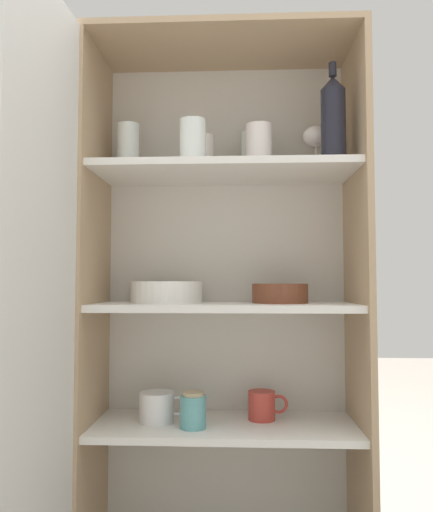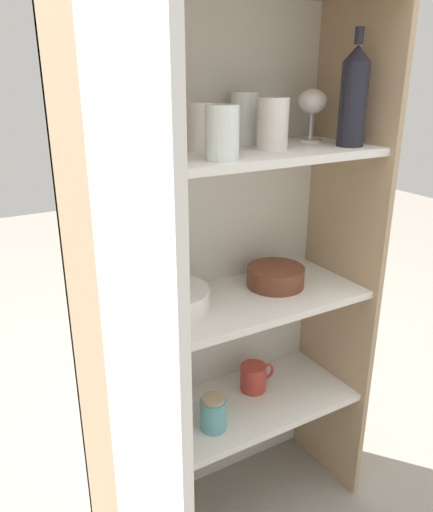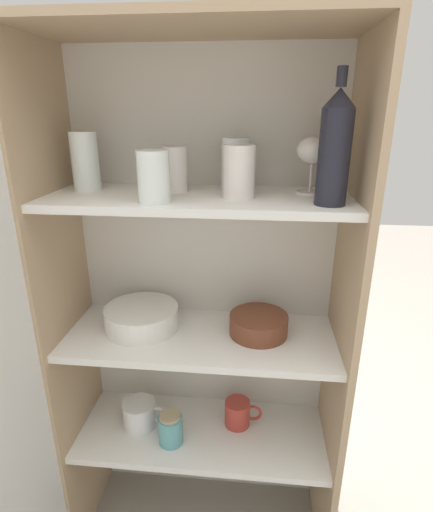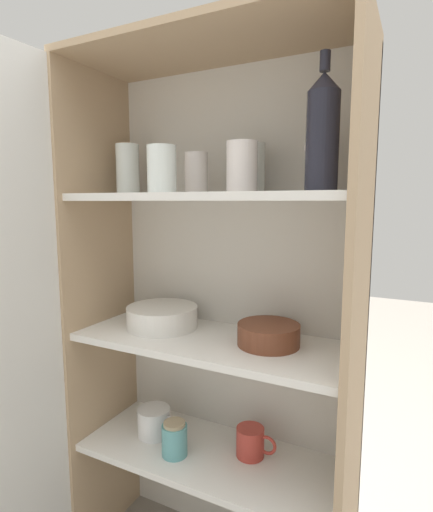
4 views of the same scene
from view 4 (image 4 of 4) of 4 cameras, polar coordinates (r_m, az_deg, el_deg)
name	(u,v)px [view 4 (image 4 of 4)]	position (r m, az deg, el deg)	size (l,w,h in m)	color
cupboard_back_panel	(233,317)	(1.24, 2.36, -8.74)	(0.78, 0.02, 1.46)	silver
cupboard_side_left	(103,314)	(1.32, -15.90, -8.00)	(0.02, 0.33, 1.46)	tan
cupboard_side_right	(355,356)	(1.00, 19.22, -13.34)	(0.02, 0.33, 1.46)	tan
cupboard_top_panel	(209,44)	(1.12, -1.12, 28.04)	(0.78, 0.33, 0.02)	tan
shelf_board_lower	(210,456)	(1.27, -0.97, -26.66)	(0.74, 0.29, 0.02)	white
shelf_board_middle	(209,342)	(1.12, -1.01, -12.14)	(0.74, 0.29, 0.02)	white
shelf_board_upper	(209,197)	(1.05, -1.06, 8.43)	(0.74, 0.29, 0.02)	white
tumbler_glass_0	(242,167)	(0.99, 3.65, 12.55)	(0.08, 0.08, 0.12)	silver
tumbler_glass_1	(128,169)	(1.24, -12.57, 11.98)	(0.07, 0.07, 0.15)	white
tumbler_glass_2	(162,169)	(1.02, -7.83, 12.18)	(0.07, 0.07, 0.11)	white
tumbler_glass_3	(252,169)	(1.09, 5.04, 12.34)	(0.07, 0.07, 0.13)	white
tumbler_glass_4	(196,173)	(1.12, -2.94, 11.74)	(0.06, 0.06, 0.11)	silver
wine_glass_0	(321,150)	(1.01, 14.66, 14.41)	(0.08, 0.08, 0.14)	silver
wine_bottle	(323,131)	(0.89, 14.93, 16.84)	(0.07, 0.07, 0.28)	black
plate_stack_white	(162,317)	(1.21, -7.76, -8.58)	(0.21, 0.21, 0.06)	white
mixing_bowl_large	(269,333)	(1.06, 7.45, -10.91)	(0.16, 0.16, 0.06)	brown
coffee_mug_primary	(154,422)	(1.33, -8.86, -22.34)	(0.14, 0.10, 0.08)	white
coffee_mug_extra_1	(251,442)	(1.24, 4.96, -24.95)	(0.12, 0.08, 0.08)	#BC3D33
storage_jar	(175,439)	(1.24, -6.02, -24.54)	(0.07, 0.07, 0.10)	#5BA3A8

